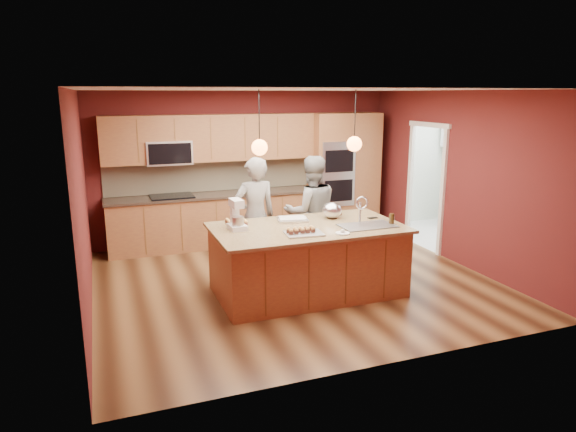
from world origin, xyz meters
name	(u,v)px	position (x,y,z in m)	size (l,w,h in m)	color
floor	(294,281)	(0.00, 0.00, 0.00)	(5.50, 5.50, 0.00)	#3E2312
ceiling	(295,90)	(0.00, 0.00, 2.70)	(5.50, 5.50, 0.00)	white
wall_back	(246,166)	(0.00, 2.50, 1.35)	(5.50, 5.50, 0.00)	#561919
wall_front	(390,235)	(0.00, -2.50, 1.35)	(5.50, 5.50, 0.00)	#561919
wall_left	(82,204)	(-2.75, 0.00, 1.35)	(5.00, 5.00, 0.00)	#561919
wall_right	(458,179)	(2.75, 0.00, 1.35)	(5.00, 5.00, 0.00)	#561919
cabinet_run	(213,191)	(-0.68, 2.25, 0.98)	(3.74, 0.64, 2.30)	brown
oven_column	(343,174)	(1.85, 2.19, 1.15)	(1.30, 0.62, 2.30)	brown
doorway_trim	(425,189)	(2.73, 0.80, 1.05)	(0.08, 1.11, 2.20)	white
laundry_room	(489,132)	(4.35, 1.20, 1.95)	(2.60, 2.70, 2.70)	beige
pendant_left	(260,147)	(-0.64, -0.44, 2.00)	(0.20, 0.20, 0.80)	black
pendant_right	(354,144)	(0.67, -0.44, 2.00)	(0.20, 0.20, 0.80)	black
island	(309,259)	(0.03, -0.45, 0.48)	(2.53, 1.41, 1.31)	brown
person_left	(255,217)	(-0.43, 0.52, 0.88)	(0.64, 0.42, 1.76)	black
person_right	(311,213)	(0.47, 0.52, 0.87)	(0.85, 0.66, 1.75)	slate
stand_mixer	(237,216)	(-0.90, -0.25, 1.10)	(0.22, 0.30, 0.40)	white
sheet_cake	(292,219)	(-0.06, -0.08, 0.95)	(0.47, 0.39, 0.05)	silver
cooling_rack	(304,233)	(-0.18, -0.79, 0.94)	(0.47, 0.33, 0.02)	silver
mixing_bowl	(332,210)	(0.52, -0.13, 1.04)	(0.28, 0.28, 0.23)	silver
plate	(343,233)	(0.29, -0.93, 0.94)	(0.18, 0.18, 0.01)	silver
tumbler	(392,219)	(1.13, -0.72, 1.00)	(0.07, 0.07, 0.14)	#32220D
phone	(373,218)	(1.06, -0.34, 0.94)	(0.14, 0.07, 0.01)	black
cupcakes_left	(236,222)	(-0.84, 0.02, 0.96)	(0.28, 0.28, 0.06)	tan
cupcakes_rack	(301,230)	(-0.20, -0.76, 0.98)	(0.37, 0.15, 0.07)	tan
cupcakes_right	(333,211)	(0.66, 0.12, 0.97)	(0.17, 0.33, 0.07)	tan
washer	(487,213)	(4.20, 0.89, 0.48)	(0.60, 0.62, 0.97)	white
dryer	(462,205)	(4.19, 1.59, 0.49)	(0.61, 0.63, 0.98)	white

